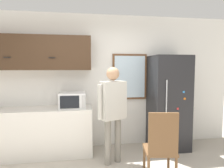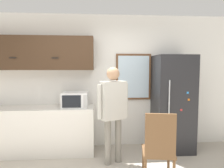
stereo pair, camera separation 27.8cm
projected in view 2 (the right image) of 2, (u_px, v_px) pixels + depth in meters
back_wall at (96, 81)px, 4.13m from camera, size 6.00×0.06×2.70m
counter at (37, 130)px, 3.80m from camera, size 2.15×0.59×0.88m
upper_cabinets at (37, 53)px, 3.80m from camera, size 2.15×0.36×0.64m
microwave at (75, 100)px, 3.78m from camera, size 0.48×0.41×0.29m
person at (113, 106)px, 3.35m from camera, size 0.53×0.37×1.64m
refrigerator at (173, 103)px, 3.92m from camera, size 0.72×0.67×1.87m
chair at (159, 146)px, 2.79m from camera, size 0.51×0.51×1.02m
window at (133, 77)px, 4.13m from camera, size 0.72×0.05×0.95m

